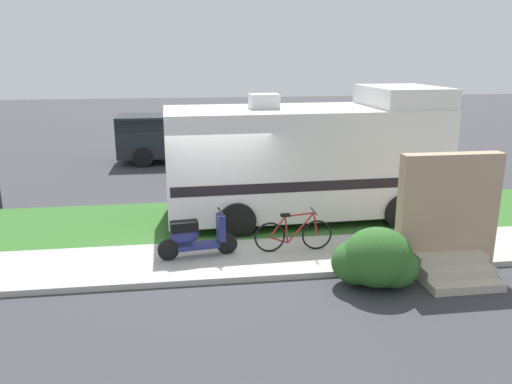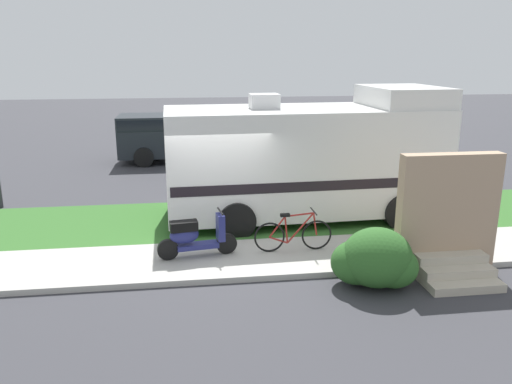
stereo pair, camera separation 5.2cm
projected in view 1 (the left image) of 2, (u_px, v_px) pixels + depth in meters
name	position (u px, v px, depth m)	size (l,w,h in m)	color
ground_plane	(219.00, 243.00, 11.74)	(80.00, 80.00, 0.00)	#38383D
sidewalk	(223.00, 260.00, 10.58)	(24.00, 2.00, 0.12)	#ADAAA3
grass_strip	(215.00, 221.00, 13.17)	(24.00, 3.40, 0.08)	#336628
motorhome_rv	(308.00, 158.00, 13.08)	(7.11, 2.93, 3.41)	silver
scooter	(195.00, 236.00, 10.50)	(1.67, 0.55, 0.97)	black
bicycle	(293.00, 234.00, 10.86)	(1.69, 0.52, 0.89)	black
pickup_truck_near	(286.00, 149.00, 17.70)	(5.74, 2.50, 1.87)	#1E478C
pickup_truck_far	(170.00, 137.00, 20.32)	(5.21, 2.08, 1.88)	#1E2328
porch_steps	(449.00, 227.00, 9.89)	(2.00, 1.26, 2.40)	#BCB29E
bush_by_porch	(376.00, 260.00, 9.41)	(1.58, 1.18, 1.12)	#2D6026
bottle_green	(370.00, 245.00, 11.00)	(0.06, 0.06, 0.24)	#B2B2B7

